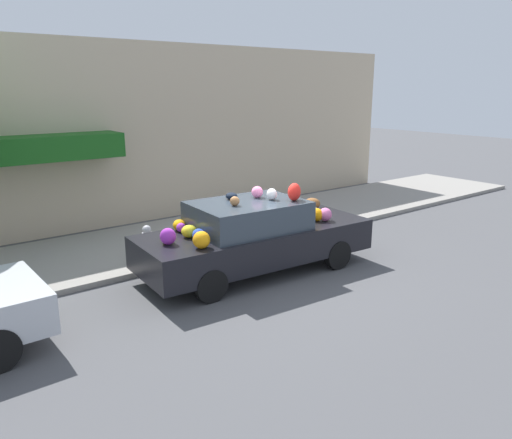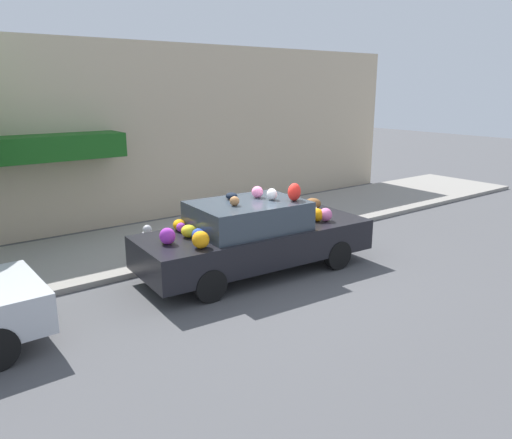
# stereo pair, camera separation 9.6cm
# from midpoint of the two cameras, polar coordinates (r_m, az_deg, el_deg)

# --- Properties ---
(ground_plane) EXTENTS (60.00, 60.00, 0.00)m
(ground_plane) POSITION_cam_midpoint_polar(r_m,az_deg,el_deg) (9.79, -0.32, -5.91)
(ground_plane) COLOR #4C4C4F
(sidewalk_curb) EXTENTS (24.00, 3.20, 0.11)m
(sidewalk_curb) POSITION_cam_midpoint_polar(r_m,az_deg,el_deg) (11.92, -8.22, -1.96)
(sidewalk_curb) COLOR gray
(sidewalk_curb) RESTS_ON ground
(building_facade) EXTENTS (18.00, 1.20, 4.61)m
(building_facade) POSITION_cam_midpoint_polar(r_m,az_deg,el_deg) (13.37, -14.04, 9.38)
(building_facade) COLOR #C6B293
(building_facade) RESTS_ON ground
(fire_hydrant) EXTENTS (0.20, 0.20, 0.70)m
(fire_hydrant) POSITION_cam_midpoint_polar(r_m,az_deg,el_deg) (10.31, -12.57, -2.55)
(fire_hydrant) COLOR #B2B2B7
(fire_hydrant) RESTS_ON sidewalk_curb
(art_car) EXTENTS (4.67, 1.96, 1.75)m
(art_car) POSITION_cam_midpoint_polar(r_m,az_deg,el_deg) (9.53, -0.50, -1.86)
(art_car) COLOR black
(art_car) RESTS_ON ground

